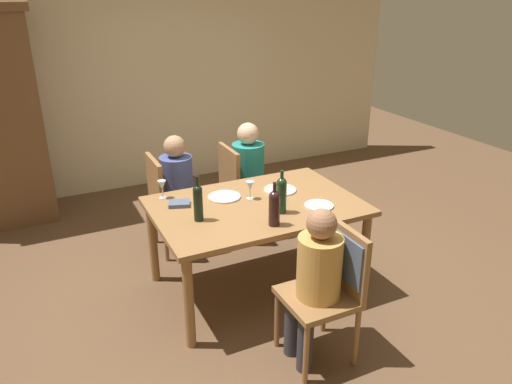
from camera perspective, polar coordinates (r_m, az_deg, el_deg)
name	(u,v)px	position (r m, az deg, el deg)	size (l,w,h in m)	color
ground_plane	(256,286)	(4.18, 0.00, -10.83)	(10.00, 10.00, 0.00)	brown
rear_room_partition	(156,73)	(6.13, -11.48, 13.35)	(6.40, 0.12, 2.70)	beige
dining_table	(256,214)	(3.85, 0.00, -2.53)	(1.59, 1.07, 0.75)	olive
chair_far_left	(169,197)	(4.55, -10.09, -0.61)	(0.44, 0.44, 0.92)	olive
chair_near	(335,275)	(3.25, 9.12, -9.49)	(0.46, 0.44, 0.92)	olive
chair_far_right	(240,185)	(4.77, -1.85, 0.86)	(0.44, 0.44, 0.92)	olive
person_woman_host	(180,184)	(4.53, -8.82, 0.88)	(0.34, 0.29, 1.10)	#33333D
person_man_bearded	(315,276)	(3.16, 6.89, -9.60)	(0.33, 0.28, 1.08)	#33333D
person_man_guest	(251,171)	(4.76, -0.63, 2.46)	(0.35, 0.31, 1.14)	#33333D
wine_bottle_tall_green	(281,194)	(3.62, 2.97, -0.24)	(0.08, 0.08, 0.33)	#19381E
wine_bottle_dark_red	(274,207)	(3.43, 2.13, -1.74)	(0.08, 0.08, 0.32)	black
wine_bottle_short_olive	(198,201)	(3.52, -6.73, -1.09)	(0.07, 0.07, 0.34)	black
wine_glass_near_left	(250,186)	(3.86, -0.64, 0.66)	(0.07, 0.07, 0.15)	silver
wine_glass_centre	(162,186)	(3.95, -10.84, 0.73)	(0.07, 0.07, 0.15)	silver
dinner_plate_host	(319,206)	(3.80, 7.30, -1.56)	(0.22, 0.22, 0.01)	white
dinner_plate_guest_left	(224,197)	(3.93, -3.69, -0.56)	(0.26, 0.26, 0.01)	silver
dinner_plate_guest_right	(280,190)	(4.06, 2.80, 0.25)	(0.27, 0.27, 0.01)	silver
folded_napkin	(179,204)	(3.83, -8.88, -1.34)	(0.16, 0.12, 0.03)	#4C5B75
handbag	(279,216)	(5.11, 2.69, -2.74)	(0.28, 0.12, 0.22)	brown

